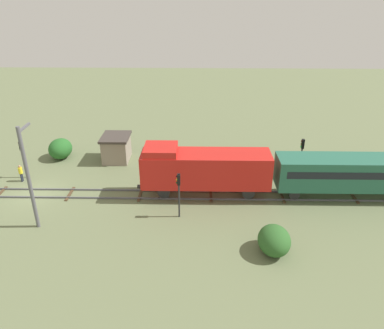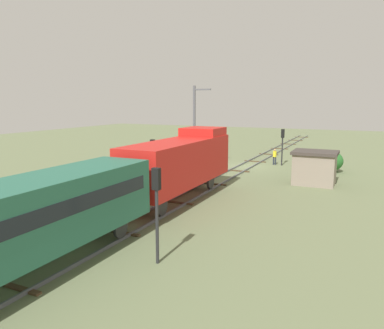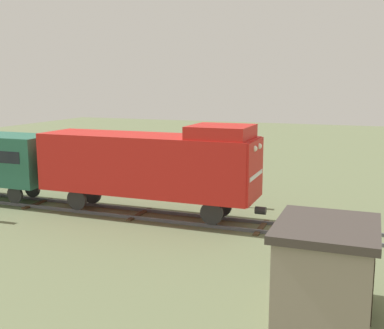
{
  "view_description": "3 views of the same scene",
  "coord_description": "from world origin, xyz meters",
  "px_view_note": "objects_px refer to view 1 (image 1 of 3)",
  "views": [
    {
      "loc": [
        29.03,
        14.76,
        17.03
      ],
      "look_at": [
        -0.78,
        14.19,
        2.71
      ],
      "focal_mm": 35.0,
      "sensor_mm": 36.0,
      "label": 1
    },
    {
      "loc": [
        -11.19,
        37.31,
        6.7
      ],
      "look_at": [
        0.59,
        12.22,
        2.01
      ],
      "focal_mm": 35.0,
      "sensor_mm": 36.0,
      "label": 2
    },
    {
      "loc": [
        -21.34,
        4.9,
        6.78
      ],
      "look_at": [
        0.64,
        13.24,
        2.7
      ],
      "focal_mm": 45.0,
      "sensor_mm": 36.0,
      "label": 3
    }
  ],
  "objects_px": {
    "locomotive": "(204,168)",
    "traffic_signal_far": "(302,151)",
    "relay_hut": "(116,148)",
    "traffic_signal_mid": "(179,188)",
    "worker_near_track": "(21,172)",
    "catenary_mast": "(28,176)",
    "traffic_signal_near": "(22,152)",
    "passenger_car_leading": "(358,172)"
  },
  "relations": [
    {
      "from": "locomotive",
      "to": "traffic_signal_far",
      "type": "xyz_separation_m",
      "value": [
        -3.6,
        9.33,
        0.05
      ]
    },
    {
      "from": "traffic_signal_far",
      "to": "relay_hut",
      "type": "distance_m",
      "value": 19.01
    },
    {
      "from": "traffic_signal_mid",
      "to": "worker_near_track",
      "type": "distance_m",
      "value": 16.54
    },
    {
      "from": "worker_near_track",
      "to": "catenary_mast",
      "type": "xyz_separation_m",
      "value": [
        7.34,
        4.46,
        3.38
      ]
    },
    {
      "from": "traffic_signal_near",
      "to": "traffic_signal_mid",
      "type": "relative_size",
      "value": 0.99
    },
    {
      "from": "traffic_signal_far",
      "to": "relay_hut",
      "type": "xyz_separation_m",
      "value": [
        -3.9,
        -18.55,
        -1.43
      ]
    },
    {
      "from": "locomotive",
      "to": "passenger_car_leading",
      "type": "distance_m",
      "value": 13.34
    },
    {
      "from": "passenger_car_leading",
      "to": "traffic_signal_far",
      "type": "height_order",
      "value": "traffic_signal_far"
    },
    {
      "from": "catenary_mast",
      "to": "relay_hut",
      "type": "height_order",
      "value": "catenary_mast"
    },
    {
      "from": "catenary_mast",
      "to": "traffic_signal_near",
      "type": "bearing_deg",
      "value": -152.05
    },
    {
      "from": "traffic_signal_mid",
      "to": "catenary_mast",
      "type": "height_order",
      "value": "catenary_mast"
    },
    {
      "from": "passenger_car_leading",
      "to": "traffic_signal_mid",
      "type": "distance_m",
      "value": 15.69
    },
    {
      "from": "traffic_signal_mid",
      "to": "catenary_mast",
      "type": "bearing_deg",
      "value": -81.98
    },
    {
      "from": "traffic_signal_near",
      "to": "relay_hut",
      "type": "bearing_deg",
      "value": 118.21
    },
    {
      "from": "traffic_signal_near",
      "to": "worker_near_track",
      "type": "height_order",
      "value": "traffic_signal_near"
    },
    {
      "from": "traffic_signal_mid",
      "to": "traffic_signal_near",
      "type": "bearing_deg",
      "value": -113.39
    },
    {
      "from": "passenger_car_leading",
      "to": "traffic_signal_mid",
      "type": "xyz_separation_m",
      "value": [
        3.4,
        -15.32,
        0.18
      ]
    },
    {
      "from": "traffic_signal_near",
      "to": "passenger_car_leading",
      "type": "bearing_deg",
      "value": 84.03
    },
    {
      "from": "passenger_car_leading",
      "to": "relay_hut",
      "type": "xyz_separation_m",
      "value": [
        -7.5,
        -22.56,
        -1.13
      ]
    },
    {
      "from": "relay_hut",
      "to": "locomotive",
      "type": "bearing_deg",
      "value": 50.89
    },
    {
      "from": "worker_near_track",
      "to": "traffic_signal_near",
      "type": "bearing_deg",
      "value": -86.47
    },
    {
      "from": "passenger_car_leading",
      "to": "locomotive",
      "type": "bearing_deg",
      "value": -90.0
    },
    {
      "from": "passenger_car_leading",
      "to": "traffic_signal_near",
      "type": "bearing_deg",
      "value": -95.97
    },
    {
      "from": "locomotive",
      "to": "traffic_signal_far",
      "type": "relative_size",
      "value": 2.86
    },
    {
      "from": "traffic_signal_far",
      "to": "locomotive",
      "type": "bearing_deg",
      "value": -68.89
    },
    {
      "from": "traffic_signal_near",
      "to": "traffic_signal_mid",
      "type": "bearing_deg",
      "value": 66.61
    },
    {
      "from": "locomotive",
      "to": "worker_near_track",
      "type": "height_order",
      "value": "locomotive"
    },
    {
      "from": "traffic_signal_near",
      "to": "traffic_signal_mid",
      "type": "distance_m",
      "value": 16.62
    },
    {
      "from": "locomotive",
      "to": "passenger_car_leading",
      "type": "height_order",
      "value": "locomotive"
    },
    {
      "from": "passenger_car_leading",
      "to": "catenary_mast",
      "type": "bearing_deg",
      "value": -79.34
    },
    {
      "from": "passenger_car_leading",
      "to": "traffic_signal_mid",
      "type": "relative_size",
      "value": 3.62
    },
    {
      "from": "catenary_mast",
      "to": "relay_hut",
      "type": "relative_size",
      "value": 2.36
    },
    {
      "from": "traffic_signal_far",
      "to": "catenary_mast",
      "type": "relative_size",
      "value": 0.49
    },
    {
      "from": "traffic_signal_mid",
      "to": "catenary_mast",
      "type": "distance_m",
      "value": 11.17
    },
    {
      "from": "passenger_car_leading",
      "to": "worker_near_track",
      "type": "xyz_separation_m",
      "value": [
        -2.4,
        -30.71,
        -1.53
      ]
    },
    {
      "from": "passenger_car_leading",
      "to": "catenary_mast",
      "type": "relative_size",
      "value": 1.69
    },
    {
      "from": "locomotive",
      "to": "catenary_mast",
      "type": "bearing_deg",
      "value": -69.08
    },
    {
      "from": "catenary_mast",
      "to": "relay_hut",
      "type": "distance_m",
      "value": 13.32
    },
    {
      "from": "traffic_signal_far",
      "to": "passenger_car_leading",
      "type": "bearing_deg",
      "value": 48.08
    },
    {
      "from": "traffic_signal_mid",
      "to": "worker_near_track",
      "type": "relative_size",
      "value": 2.28
    },
    {
      "from": "worker_near_track",
      "to": "relay_hut",
      "type": "bearing_deg",
      "value": -134.75
    },
    {
      "from": "catenary_mast",
      "to": "worker_near_track",
      "type": "bearing_deg",
      "value": -148.74
    }
  ]
}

